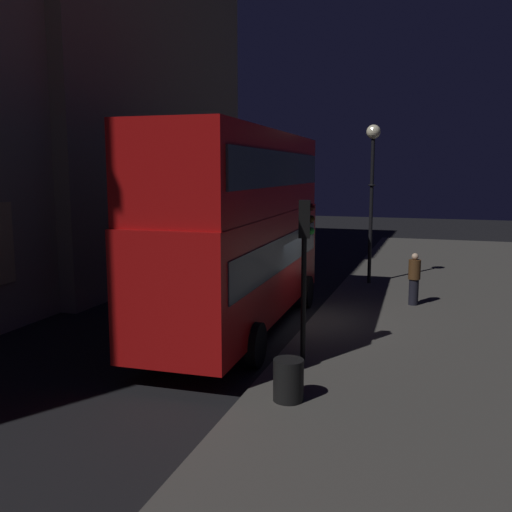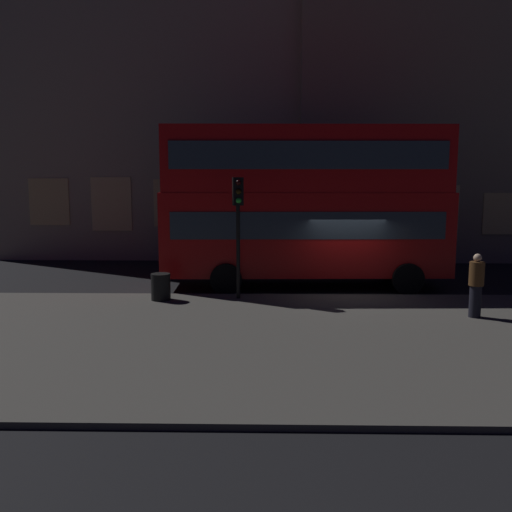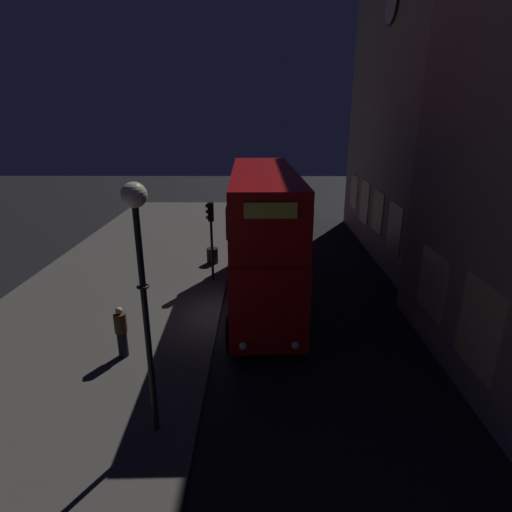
# 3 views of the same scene
# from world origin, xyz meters

# --- Properties ---
(ground_plane) EXTENTS (80.00, 80.00, 0.00)m
(ground_plane) POSITION_xyz_m (0.00, 0.00, 0.00)
(ground_plane) COLOR black
(sidewalk_slab) EXTENTS (44.00, 9.51, 0.12)m
(sidewalk_slab) POSITION_xyz_m (0.00, -5.20, 0.06)
(sidewalk_slab) COLOR #4C4944
(sidewalk_slab) RESTS_ON ground
(building_with_clock) EXTENTS (14.46, 9.78, 18.31)m
(building_with_clock) POSITION_xyz_m (-8.38, 12.22, 9.16)
(building_with_clock) COLOR tan
(building_with_clock) RESTS_ON ground
(building_plain_facade) EXTENTS (15.23, 9.71, 17.76)m
(building_plain_facade) POSITION_xyz_m (6.46, 11.61, 8.88)
(building_plain_facade) COLOR tan
(building_plain_facade) RESTS_ON ground
(double_decker_bus) EXTENTS (9.99, 3.00, 5.56)m
(double_decker_bus) POSITION_xyz_m (-1.33, 1.26, 3.11)
(double_decker_bus) COLOR #B20F0F
(double_decker_bus) RESTS_ON ground
(traffic_light_near_kerb) EXTENTS (0.36, 0.39, 3.74)m
(traffic_light_near_kerb) POSITION_xyz_m (-3.52, -1.11, 2.82)
(traffic_light_near_kerb) COLOR black
(traffic_light_near_kerb) RESTS_ON sidewalk_slab
(pedestrian) EXTENTS (0.39, 0.39, 1.73)m
(pedestrian) POSITION_xyz_m (2.98, -3.30, 1.00)
(pedestrian) COLOR black
(pedestrian) RESTS_ON sidewalk_slab
(litter_bin) EXTENTS (0.59, 0.59, 0.82)m
(litter_bin) POSITION_xyz_m (-5.90, -1.37, 0.53)
(litter_bin) COLOR black
(litter_bin) RESTS_ON sidewalk_slab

